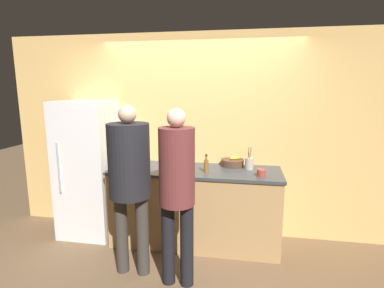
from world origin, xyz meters
The scene contains 10 objects.
ground_plane centered at (0.00, 0.00, 0.00)m, with size 14.00×14.00×0.00m, color brown.
wall_back centered at (0.00, 0.74, 1.30)m, with size 5.20×0.06×2.60m.
counter centered at (0.00, 0.39, 0.48)m, with size 2.05×0.72×0.95m.
refrigerator centered at (-1.42, 0.41, 0.88)m, with size 0.68×0.65×1.76m.
person_left centered at (-0.54, -0.36, 1.09)m, with size 0.41×0.41×1.75m.
person_center centered at (-0.03, -0.46, 1.03)m, with size 0.34×0.34×1.74m.
fruit_bowl centered at (0.44, 0.60, 0.99)m, with size 0.28×0.28×0.13m.
utensil_crock centered at (0.64, 0.48, 1.03)m, with size 0.10×0.10×0.27m.
bottle_amber centered at (0.15, 0.26, 1.03)m, with size 0.05×0.05×0.21m.
cup_red centered at (0.77, 0.21, 0.99)m, with size 0.09×0.09×0.08m.
Camera 1 is at (0.57, -3.07, 1.91)m, focal length 28.00 mm.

